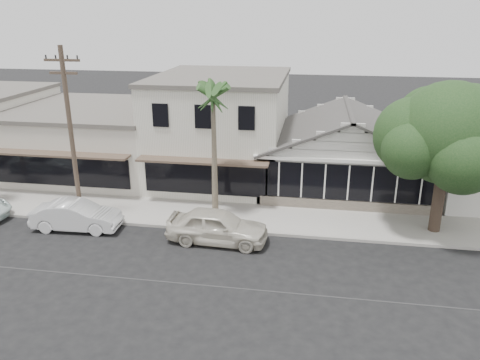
% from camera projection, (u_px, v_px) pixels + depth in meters
% --- Properties ---
extents(ground, '(140.00, 140.00, 0.00)m').
position_uv_depth(ground, '(230.00, 288.00, 18.78)').
color(ground, black).
rests_on(ground, ground).
extents(sidewalk_north, '(90.00, 3.50, 0.15)m').
position_uv_depth(sidewalk_north, '(111.00, 208.00, 26.24)').
color(sidewalk_north, '#9E9991').
rests_on(sidewalk_north, ground).
extents(corner_shop, '(10.40, 8.60, 5.10)m').
position_uv_depth(corner_shop, '(346.00, 147.00, 28.74)').
color(corner_shop, silver).
rests_on(corner_shop, ground).
extents(row_building_near, '(8.00, 10.00, 6.50)m').
position_uv_depth(row_building_near, '(222.00, 129.00, 30.69)').
color(row_building_near, silver).
rests_on(row_building_near, ground).
extents(row_building_midnear, '(10.00, 10.00, 4.20)m').
position_uv_depth(row_building_midnear, '(95.00, 140.00, 32.43)').
color(row_building_midnear, beige).
rests_on(row_building_midnear, ground).
extents(utility_pole, '(1.80, 0.24, 9.00)m').
position_uv_depth(utility_pole, '(71.00, 132.00, 23.36)').
color(utility_pole, brown).
rests_on(utility_pole, ground).
extents(car_0, '(4.94, 2.19, 1.65)m').
position_uv_depth(car_0, '(217.00, 226.00, 22.30)').
color(car_0, beige).
rests_on(car_0, ground).
extents(car_1, '(4.53, 1.79, 1.47)m').
position_uv_depth(car_1, '(76.00, 216.00, 23.66)').
color(car_1, silver).
rests_on(car_1, ground).
extents(shade_tree, '(6.82, 6.17, 7.57)m').
position_uv_depth(shade_tree, '(446.00, 135.00, 22.02)').
color(shade_tree, '#3F3226').
rests_on(shade_tree, ground).
extents(palm_east, '(2.87, 2.87, 7.67)m').
position_uv_depth(palm_east, '(213.00, 96.00, 23.03)').
color(palm_east, '#726651').
rests_on(palm_east, ground).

